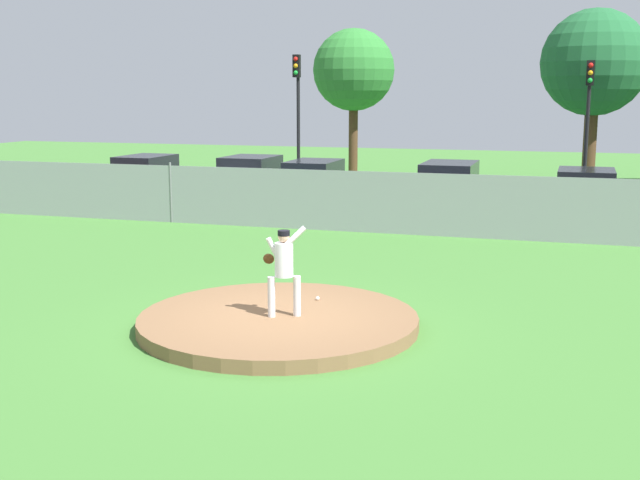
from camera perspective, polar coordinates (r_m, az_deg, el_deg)
ground_plane at (r=19.81m, az=3.01°, el=-1.48°), size 80.00×80.00×0.00m
asphalt_strip at (r=28.00m, az=7.29°, el=1.96°), size 44.00×7.00×0.01m
pitchers_mound at (r=14.21m, az=-2.97°, el=-5.79°), size 4.92×4.92×0.23m
pitcher_youth at (r=13.87m, az=-2.61°, el=-1.71°), size 0.80×0.32×1.61m
baseball at (r=15.12m, az=-0.17°, el=-4.17°), size 0.07×0.07×0.07m
chainlink_fence at (r=23.50m, az=5.43°, el=2.62°), size 36.51×0.07×1.91m
parked_car_teal at (r=28.57m, az=-0.44°, el=3.85°), size 1.83×4.40×1.72m
parked_car_navy at (r=27.90m, az=9.14°, el=3.60°), size 1.95×4.74×1.74m
parked_car_charcoal at (r=27.20m, az=18.31°, el=2.94°), size 2.00×4.14×1.67m
parked_car_white at (r=29.79m, az=-4.94°, el=4.13°), size 2.00×4.03×1.78m
parked_car_burgundy at (r=31.82m, az=-12.24°, el=4.28°), size 1.91×4.32×1.70m
traffic_light_near at (r=33.18m, az=-1.60°, el=9.88°), size 0.28×0.46×5.59m
traffic_light_far at (r=31.45m, az=18.51°, el=8.93°), size 0.28×0.46×5.24m
tree_slender_far at (r=36.42m, az=2.41°, el=11.92°), size 3.62×3.62×6.89m
tree_broad_left at (r=34.18m, az=18.91°, el=11.77°), size 4.20×4.20×7.36m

